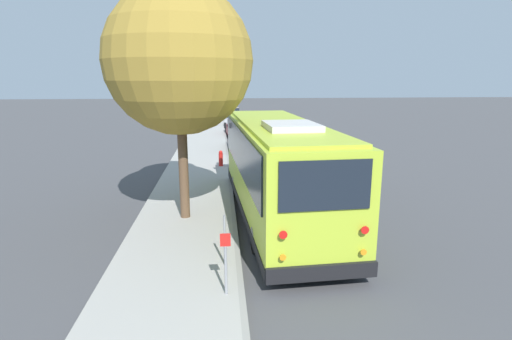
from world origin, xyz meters
The scene contains 13 objects.
ground_plane centered at (0.00, 0.00, 0.00)m, with size 160.00×160.00×0.00m, color #474749.
sidewalk_slab centered at (0.00, 3.53, 0.07)m, with size 80.00×3.11×0.15m, color #A3A099.
curb_strip centered at (0.00, 1.90, 0.07)m, with size 80.00×0.14×0.15m, color gray.
shuttle_bus centered at (1.06, 0.40, 1.82)m, with size 10.16×3.29×3.40m.
parked_sedan_black centered at (13.69, 0.85, 0.61)m, with size 4.32×1.85×1.32m.
parked_sedan_maroon centered at (20.51, 0.90, 0.58)m, with size 4.41×2.02×1.26m.
parked_sedan_silver centered at (27.97, 0.87, 0.62)m, with size 4.74×2.05×1.33m.
parked_sedan_tan centered at (34.06, 0.96, 0.62)m, with size 4.29×2.03×1.33m.
parked_sedan_blue centered at (40.97, 0.74, 0.59)m, with size 4.22×1.94×1.27m.
street_tree centered at (1.03, 3.49, 5.45)m, with size 4.52×4.52×7.93m.
sign_post_near centered at (-4.04, 2.23, 0.86)m, with size 0.06×0.22×1.36m.
sign_post_far centered at (-2.70, 2.23, 0.79)m, with size 0.06×0.06×1.29m.
fire_hydrant centered at (8.61, 2.30, 0.55)m, with size 0.22×0.22×0.81m.
Camera 1 is at (-11.75, 2.28, 4.65)m, focal length 28.00 mm.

